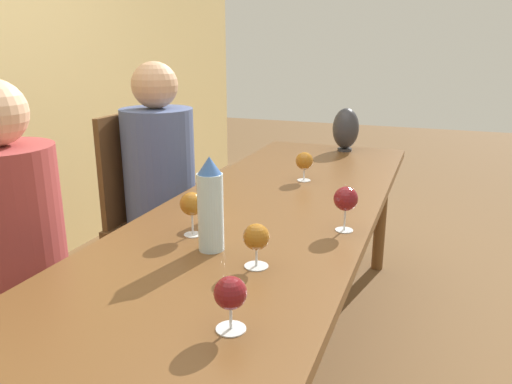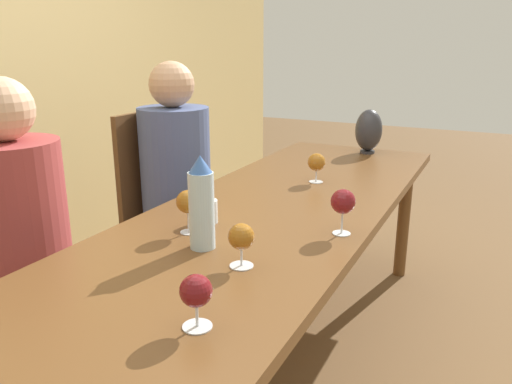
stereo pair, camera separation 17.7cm
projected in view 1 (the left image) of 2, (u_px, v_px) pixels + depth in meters
dining_table at (257, 235)px, 1.83m from camera, size 2.83×0.81×0.73m
water_bottle at (210, 205)px, 1.49m from camera, size 0.08×0.08×0.29m
water_tumbler at (209, 213)px, 1.74m from camera, size 0.07×0.07×0.08m
vase at (346, 129)px, 2.90m from camera, size 0.15×0.15×0.25m
wine_glass_0 at (230, 294)px, 1.08m from camera, size 0.07×0.07×0.13m
wine_glass_1 at (192, 205)px, 1.62m from camera, size 0.08×0.08×0.15m
wine_glass_2 at (304, 161)px, 2.27m from camera, size 0.08×0.08×0.13m
wine_glass_3 at (346, 199)px, 1.66m from camera, size 0.08×0.08×0.15m
wine_glass_4 at (256, 238)px, 1.39m from camera, size 0.08×0.08×0.13m
chair_near at (2, 290)px, 1.70m from camera, size 0.44×0.44×1.01m
chair_far at (148, 210)px, 2.52m from camera, size 0.44×0.44×1.01m
person_near at (18, 257)px, 1.63m from camera, size 0.33×0.33×1.25m
person_far at (163, 184)px, 2.45m from camera, size 0.35×0.35×1.26m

